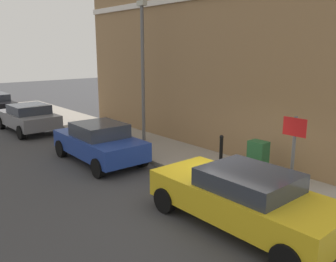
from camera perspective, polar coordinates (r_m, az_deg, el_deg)
The scene contains 10 objects.
ground at distance 9.70m, azimuth 7.15°, elevation -11.17°, with size 80.00×80.00×0.00m, color #38383A.
sidewalk at distance 15.14m, azimuth -4.76°, elevation -1.86°, with size 2.56×30.00×0.15m, color gray.
corner_building at distance 16.92m, azimuth 10.57°, elevation 14.88°, with size 6.69×13.60×9.12m.
car_yellow at distance 8.21m, azimuth 12.11°, elevation -10.43°, with size 1.94×4.47×1.38m.
car_blue at distance 12.82m, azimuth -11.13°, elevation -1.74°, with size 1.96×4.04×1.43m.
car_grey at distance 18.64m, azimuth -21.76°, elevation 2.10°, with size 1.99×4.00×1.37m.
utility_cabinet at distance 10.99m, azimuth 14.36°, elevation -4.75°, with size 0.46×0.61×1.15m.
bollard_near_cabinet at distance 11.95m, azimuth 8.64°, elevation -2.91°, with size 0.14×0.14×1.04m.
street_sign at distance 8.88m, azimuth 19.70°, elevation -2.76°, with size 0.08×0.60×2.30m.
lamppost at distance 14.73m, azimuth -4.13°, elevation 10.46°, with size 0.20×0.44×5.72m.
Camera 1 is at (-6.60, -5.90, 3.97)m, focal length 37.49 mm.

